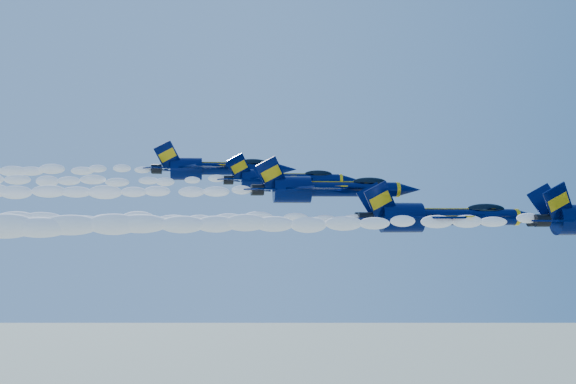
{
  "coord_description": "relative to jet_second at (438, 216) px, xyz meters",
  "views": [
    {
      "loc": [
        -19.94,
        -71.68,
        151.2
      ],
      "look_at": [
        -10.18,
        4.65,
        153.55
      ],
      "focal_mm": 45.0,
      "sensor_mm": 36.0,
      "label": 1
    }
  ],
  "objects": [
    {
      "name": "smoke_trail_jet_fourth",
      "position": [
        -45.08,
        17.84,
        3.96
      ],
      "size": [
        50.23,
        1.96,
        1.76
      ],
      "primitive_type": "ellipsoid",
      "color": "white"
    },
    {
      "name": "jet_fourth",
      "position": [
        -12.96,
        17.84,
        4.38
      ],
      "size": [
        16.37,
        13.43,
        6.08
      ],
      "color": "#000A39"
    },
    {
      "name": "jet_fifth",
      "position": [
        -20.79,
        26.78,
        6.19
      ],
      "size": [
        18.91,
        15.51,
        7.03
      ],
      "color": "#000A39"
    },
    {
      "name": "jet_second",
      "position": [
        0.0,
        0.0,
        0.0
      ],
      "size": [
        18.58,
        15.24,
        6.91
      ],
      "color": "#000A39"
    },
    {
      "name": "smoke_trail_jet_lead",
      "position": [
        -18.45,
        -6.08,
        -0.62
      ],
      "size": [
        50.23,
        2.15,
        1.94
      ],
      "primitive_type": "ellipsoid",
      "color": "white"
    },
    {
      "name": "jet_third",
      "position": [
        -9.88,
        6.4,
        2.87
      ],
      "size": [
        17.96,
        14.73,
        6.67
      ],
      "color": "#000A39"
    },
    {
      "name": "smoke_trail_jet_second",
      "position": [
        -33.06,
        -0.0,
        -0.45
      ],
      "size": [
        50.23,
        2.22,
        2.0
      ],
      "primitive_type": "ellipsoid",
      "color": "white"
    }
  ]
}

